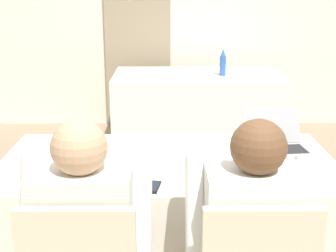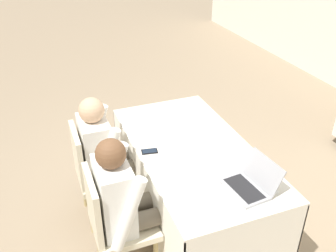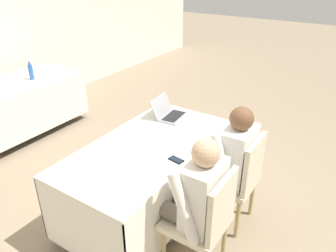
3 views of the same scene
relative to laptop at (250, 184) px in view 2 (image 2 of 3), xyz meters
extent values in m
plane|color=gray|center=(-0.59, -0.15, -0.79)|extent=(24.00, 24.00, 0.00)
cube|color=white|center=(-0.59, -0.15, -0.05)|extent=(1.73, 0.89, 0.02)
cube|color=white|center=(-0.59, -0.59, -0.37)|extent=(1.73, 0.01, 0.61)
cube|color=white|center=(-0.59, 0.29, -0.37)|extent=(1.73, 0.01, 0.61)
cube|color=white|center=(-1.45, -0.15, -0.37)|extent=(0.01, 0.89, 0.61)
cylinder|color=#333333|center=(-0.59, -0.15, -0.73)|extent=(0.06, 0.06, 0.11)
cube|color=#99999E|center=(0.00, -0.04, -0.03)|extent=(0.35, 0.24, 0.02)
cube|color=black|center=(0.00, -0.04, -0.02)|extent=(0.30, 0.18, 0.00)
cube|color=#99999E|center=(-0.01, 0.10, 0.07)|extent=(0.33, 0.13, 0.19)
cube|color=black|center=(-0.01, 0.10, 0.07)|extent=(0.30, 0.11, 0.16)
cube|color=black|center=(-0.67, -0.50, -0.04)|extent=(0.09, 0.14, 0.01)
cube|color=#192333|center=(-0.67, -0.50, -0.03)|extent=(0.08, 0.12, 0.00)
cube|color=white|center=(-0.83, 0.03, -0.04)|extent=(0.28, 0.34, 0.00)
cube|color=white|center=(0.05, 0.00, -0.04)|extent=(0.30, 0.35, 0.00)
cylinder|color=tan|center=(-0.73, -0.65, -0.58)|extent=(0.04, 0.04, 0.41)
cylinder|color=tan|center=(-1.08, -0.65, -0.58)|extent=(0.04, 0.04, 0.41)
cylinder|color=tan|center=(-0.73, -1.00, -0.58)|extent=(0.04, 0.04, 0.41)
cylinder|color=tan|center=(-1.08, -1.00, -0.58)|extent=(0.04, 0.04, 0.41)
cube|color=beige|center=(-0.91, -0.82, -0.35)|extent=(0.44, 0.44, 0.05)
cube|color=beige|center=(-0.91, -1.02, -0.10)|extent=(0.40, 0.04, 0.45)
cylinder|color=tan|center=(-0.46, -0.65, -0.58)|extent=(0.04, 0.04, 0.41)
cylinder|color=tan|center=(-0.46, -1.00, -0.58)|extent=(0.04, 0.04, 0.41)
cube|color=beige|center=(-0.28, -0.82, -0.35)|extent=(0.44, 0.44, 0.05)
cube|color=beige|center=(-0.28, -1.02, -0.10)|extent=(0.40, 0.04, 0.45)
cylinder|color=#665B4C|center=(-0.82, -0.69, -0.26)|extent=(0.13, 0.42, 0.13)
cylinder|color=#665B4C|center=(-1.00, -0.69, -0.26)|extent=(0.13, 0.42, 0.13)
cylinder|color=#665B4C|center=(-0.82, -0.51, -0.56)|extent=(0.10, 0.10, 0.46)
cylinder|color=#665B4C|center=(-1.00, -0.51, -0.56)|extent=(0.10, 0.10, 0.46)
cube|color=silver|center=(-0.91, -0.87, -0.07)|extent=(0.36, 0.22, 0.52)
cylinder|color=silver|center=(-0.70, -0.83, -0.06)|extent=(0.08, 0.26, 0.54)
cylinder|color=silver|center=(-1.12, -0.83, -0.06)|extent=(0.08, 0.26, 0.54)
sphere|color=tan|center=(-0.91, -0.87, 0.28)|extent=(0.20, 0.20, 0.20)
cylinder|color=#665B4C|center=(-0.19, -0.69, -0.26)|extent=(0.13, 0.42, 0.13)
cylinder|color=#665B4C|center=(-0.37, -0.69, -0.26)|extent=(0.13, 0.42, 0.13)
cylinder|color=#665B4C|center=(-0.19, -0.51, -0.56)|extent=(0.10, 0.10, 0.46)
cylinder|color=#665B4C|center=(-0.37, -0.51, -0.56)|extent=(0.10, 0.10, 0.46)
cube|color=white|center=(-0.28, -0.87, -0.07)|extent=(0.36, 0.22, 0.52)
cylinder|color=white|center=(-0.07, -0.83, -0.06)|extent=(0.08, 0.26, 0.54)
cylinder|color=white|center=(-0.49, -0.83, -0.06)|extent=(0.08, 0.26, 0.54)
sphere|color=brown|center=(-0.28, -0.87, 0.28)|extent=(0.20, 0.20, 0.20)
camera|label=1|loc=(-0.61, -2.41, 0.82)|focal=50.00mm
camera|label=2|loc=(1.66, -1.23, 1.62)|focal=40.00mm
camera|label=3|loc=(-2.60, -1.68, 1.43)|focal=35.00mm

